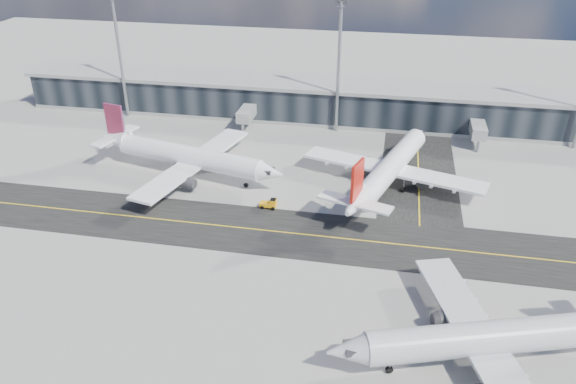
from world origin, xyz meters
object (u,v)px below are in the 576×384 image
(airliner_af, at_px, (187,156))
(airliner_redtail, at_px, (390,168))
(service_van, at_px, (395,159))
(baggage_tug, at_px, (270,204))
(airliner_near, at_px, (498,338))

(airliner_af, relative_size, airliner_redtail, 1.01)
(service_van, bearing_deg, airliner_redtail, -100.53)
(airliner_af, xyz_separation_m, service_van, (38.24, 12.85, -3.09))
(airliner_redtail, relative_size, baggage_tug, 13.49)
(airliner_af, bearing_deg, airliner_redtail, 106.46)
(airliner_af, xyz_separation_m, baggage_tug, (17.97, -9.47, -2.97))
(airliner_near, xyz_separation_m, service_van, (-12.38, 52.02, -3.00))
(airliner_redtail, xyz_separation_m, airliner_near, (13.23, -41.20, -0.11))
(airliner_af, height_order, airliner_redtail, airliner_redtail)
(airliner_redtail, distance_m, baggage_tug, 22.77)
(airliner_af, distance_m, airliner_near, 64.00)
(airliner_near, xyz_separation_m, baggage_tug, (-32.65, 29.69, -2.88))
(airliner_af, xyz_separation_m, airliner_redtail, (37.39, 2.03, 0.02))
(service_van, bearing_deg, airliner_af, -167.46)
(airliner_af, distance_m, airliner_redtail, 37.44)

